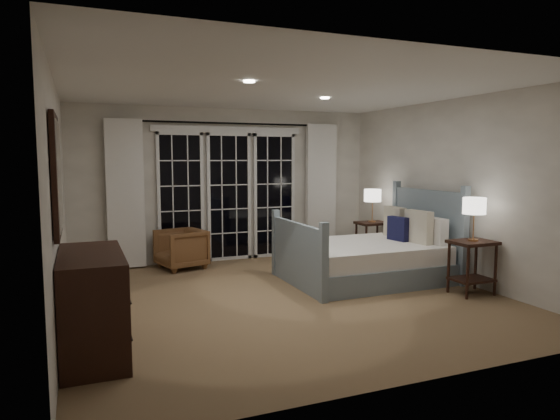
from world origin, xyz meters
name	(u,v)px	position (x,y,z in m)	size (l,w,h in m)	color
floor	(287,298)	(0.00, 0.00, 0.00)	(5.00, 5.00, 0.00)	olive
ceiling	(287,88)	(0.00, 0.00, 2.50)	(5.00, 5.00, 0.00)	white
wall_left	(58,202)	(-2.50, 0.00, 1.25)	(0.02, 5.00, 2.50)	white
wall_right	(454,190)	(2.50, 0.00, 1.25)	(0.02, 5.00, 2.50)	white
wall_back	(228,185)	(0.00, 2.50, 1.25)	(5.00, 0.02, 2.50)	white
wall_front	(420,219)	(0.00, -2.50, 1.25)	(5.00, 0.02, 2.50)	white
french_doors	(229,195)	(0.00, 2.46, 1.09)	(2.50, 0.04, 2.20)	black
curtain_rod	(229,123)	(0.00, 2.40, 2.25)	(0.03, 0.03, 3.50)	black
curtain_left	(125,194)	(-1.65, 2.38, 1.15)	(0.55, 0.10, 2.25)	white
curtain_right	(321,189)	(1.65, 2.38, 1.15)	(0.55, 0.10, 2.25)	white
downlight_a	(325,98)	(0.80, 0.60, 2.49)	(0.12, 0.12, 0.01)	white
downlight_b	(249,82)	(-0.60, -0.40, 2.49)	(0.12, 0.12, 0.01)	white
bed	(369,257)	(1.42, 0.41, 0.32)	(2.13, 1.52, 1.23)	gray
nightstand_left	(472,259)	(2.20, -0.71, 0.44)	(0.52, 0.41, 0.67)	#331811
nightstand_right	(372,235)	(2.19, 1.56, 0.42)	(0.49, 0.39, 0.64)	#331811
lamp_left	(474,207)	(2.20, -0.71, 1.10)	(0.28, 0.28, 0.54)	tan
lamp_right	(373,196)	(2.19, 1.56, 1.07)	(0.28, 0.28, 0.54)	tan
armchair	(181,249)	(-0.88, 2.10, 0.30)	(0.65, 0.67, 0.61)	brown
dresser	(93,304)	(-2.23, -0.97, 0.44)	(0.53, 1.25, 0.89)	#331811
mirror	(57,176)	(-2.47, -0.97, 1.55)	(0.05, 0.85, 1.00)	#331811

